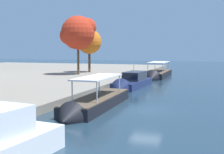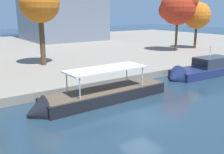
{
  "view_description": "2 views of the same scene",
  "coord_description": "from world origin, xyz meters",
  "px_view_note": "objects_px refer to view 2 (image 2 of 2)",
  "views": [
    {
      "loc": [
        -23.79,
        -5.22,
        5.04
      ],
      "look_at": [
        4.82,
        4.67,
        2.23
      ],
      "focal_mm": 47.0,
      "sensor_mm": 36.0,
      "label": 1
    },
    {
      "loc": [
        -11.3,
        -12.59,
        7.03
      ],
      "look_at": [
        2.55,
        7.27,
        0.99
      ],
      "focal_mm": 41.17,
      "sensor_mm": 36.0,
      "label": 2
    }
  ],
  "objects_px": {
    "tour_boat_2": "(97,98)",
    "tree_1": "(38,3)",
    "motor_yacht_3": "(203,71)",
    "tree_5": "(197,15)",
    "tree_0": "(178,7)"
  },
  "relations": [
    {
      "from": "tour_boat_2",
      "to": "motor_yacht_3",
      "type": "distance_m",
      "value": 14.92
    },
    {
      "from": "motor_yacht_3",
      "to": "tree_0",
      "type": "bearing_deg",
      "value": -123.02
    },
    {
      "from": "tree_0",
      "to": "tree_1",
      "type": "distance_m",
      "value": 23.09
    },
    {
      "from": "motor_yacht_3",
      "to": "tree_1",
      "type": "xyz_separation_m",
      "value": [
        -14.25,
        13.24,
        7.62
      ]
    },
    {
      "from": "tour_boat_2",
      "to": "tree_1",
      "type": "xyz_separation_m",
      "value": [
        0.65,
        14.04,
        7.78
      ]
    },
    {
      "from": "tour_boat_2",
      "to": "tree_1",
      "type": "distance_m",
      "value": 16.06
    },
    {
      "from": "tour_boat_2",
      "to": "tree_5",
      "type": "relative_size",
      "value": 1.46
    },
    {
      "from": "motor_yacht_3",
      "to": "tree_1",
      "type": "distance_m",
      "value": 20.89
    },
    {
      "from": "tree_0",
      "to": "tree_5",
      "type": "distance_m",
      "value": 5.64
    },
    {
      "from": "tree_1",
      "to": "tree_5",
      "type": "distance_m",
      "value": 28.58
    },
    {
      "from": "tour_boat_2",
      "to": "motor_yacht_3",
      "type": "relative_size",
      "value": 1.13
    },
    {
      "from": "motor_yacht_3",
      "to": "tree_0",
      "type": "distance_m",
      "value": 16.69
    },
    {
      "from": "motor_yacht_3",
      "to": "tree_5",
      "type": "height_order",
      "value": "tree_5"
    },
    {
      "from": "tour_boat_2",
      "to": "tree_0",
      "type": "xyz_separation_m",
      "value": [
        23.7,
        12.81,
        7.69
      ]
    },
    {
      "from": "tour_boat_2",
      "to": "tree_5",
      "type": "distance_m",
      "value": 32.65
    }
  ]
}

